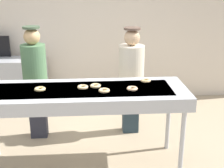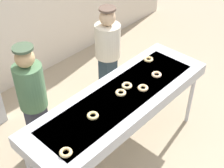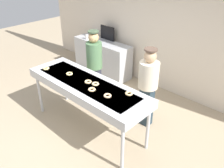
{
  "view_description": "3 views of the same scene",
  "coord_description": "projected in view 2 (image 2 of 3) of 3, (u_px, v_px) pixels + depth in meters",
  "views": [
    {
      "loc": [
        0.13,
        -3.41,
        2.26
      ],
      "look_at": [
        0.38,
        0.23,
        1.01
      ],
      "focal_mm": 49.16,
      "sensor_mm": 36.0,
      "label": 1
    },
    {
      "loc": [
        -2.14,
        -1.84,
        3.41
      ],
      "look_at": [
        0.12,
        0.25,
        1.0
      ],
      "focal_mm": 50.53,
      "sensor_mm": 36.0,
      "label": 2
    },
    {
      "loc": [
        2.89,
        -2.39,
        3.11
      ],
      "look_at": [
        0.37,
        0.28,
        1.03
      ],
      "focal_mm": 38.15,
      "sensor_mm": 36.0,
      "label": 3
    }
  ],
  "objects": [
    {
      "name": "plain_donut_4",
      "position": [
        93.0,
        116.0,
        3.4
      ],
      "size": [
        0.17,
        0.17,
        0.03
      ],
      "primitive_type": "torus",
      "rotation": [
        0.0,
        0.0,
        2.79
      ],
      "color": "#F0D283",
      "rests_on": "fryer_conveyor"
    },
    {
      "name": "plain_donut_0",
      "position": [
        148.0,
        59.0,
        4.26
      ],
      "size": [
        0.17,
        0.17,
        0.03
      ],
      "primitive_type": "torus",
      "rotation": [
        0.0,
        0.0,
        0.4
      ],
      "color": "#F6CD86",
      "rests_on": "fryer_conveyor"
    },
    {
      "name": "plain_donut_6",
      "position": [
        66.0,
        152.0,
        3.0
      ],
      "size": [
        0.15,
        0.15,
        0.03
      ],
      "primitive_type": "torus",
      "rotation": [
        0.0,
        0.0,
        2.92
      ],
      "color": "#F3CE83",
      "rests_on": "fryer_conveyor"
    },
    {
      "name": "plain_donut_5",
      "position": [
        157.0,
        75.0,
        3.99
      ],
      "size": [
        0.18,
        0.18,
        0.03
      ],
      "primitive_type": "torus",
      "rotation": [
        0.0,
        0.0,
        2.63
      ],
      "color": "#F4C291",
      "rests_on": "fryer_conveyor"
    },
    {
      "name": "plain_donut_3",
      "position": [
        127.0,
        86.0,
        3.81
      ],
      "size": [
        0.17,
        0.17,
        0.03
      ],
      "primitive_type": "torus",
      "rotation": [
        0.0,
        0.0,
        1.16
      ],
      "color": "beige",
      "rests_on": "fryer_conveyor"
    },
    {
      "name": "plain_donut_1",
      "position": [
        143.0,
        88.0,
        3.77
      ],
      "size": [
        0.17,
        0.17,
        0.03
      ],
      "primitive_type": "torus",
      "rotation": [
        0.0,
        0.0,
        1.92
      ],
      "color": "#F7CD8C",
      "rests_on": "fryer_conveyor"
    },
    {
      "name": "worker_assistant",
      "position": [
        108.0,
        51.0,
        4.64
      ],
      "size": [
        0.37,
        0.37,
        1.62
      ],
      "rotation": [
        0.0,
        0.0,
        3.29
      ],
      "color": "#233541",
      "rests_on": "ground"
    },
    {
      "name": "plain_donut_2",
      "position": [
        121.0,
        93.0,
        3.7
      ],
      "size": [
        0.18,
        0.18,
        0.03
      ],
      "primitive_type": "torus",
      "rotation": [
        0.0,
        0.0,
        0.52
      ],
      "color": "#EAC889",
      "rests_on": "fryer_conveyor"
    },
    {
      "name": "fryer_conveyor",
      "position": [
        121.0,
        101.0,
        3.74
      ],
      "size": [
        2.53,
        0.82,
        1.03
      ],
      "color": "#B7BABF",
      "rests_on": "ground"
    },
    {
      "name": "ground_plane",
      "position": [
        120.0,
        153.0,
        4.33
      ],
      "size": [
        16.0,
        16.0,
        0.0
      ],
      "primitive_type": "plane",
      "color": "tan"
    },
    {
      "name": "worker_baker",
      "position": [
        33.0,
        98.0,
        3.79
      ],
      "size": [
        0.34,
        0.34,
        1.66
      ],
      "rotation": [
        0.0,
        0.0,
        3.23
      ],
      "color": "#2C2E3C",
      "rests_on": "ground"
    }
  ]
}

